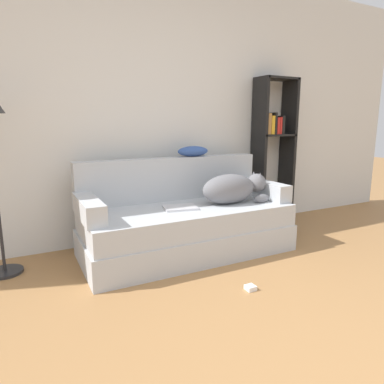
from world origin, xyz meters
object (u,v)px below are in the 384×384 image
(throw_pillow, at_px, (193,151))
(power_adapter, at_px, (250,288))
(laptop, at_px, (180,207))
(dog, at_px, (233,188))
(bookshelf, at_px, (273,142))
(couch, at_px, (187,230))

(throw_pillow, relative_size, power_adapter, 4.77)
(laptop, distance_m, throw_pillow, 0.70)
(dog, height_order, bookshelf, bookshelf)
(laptop, xyz_separation_m, bookshelf, (1.43, 0.49, 0.52))
(dog, height_order, throw_pillow, throw_pillow)
(throw_pillow, distance_m, power_adapter, 1.53)
(power_adapter, bearing_deg, bookshelf, 45.93)
(throw_pillow, relative_size, bookshelf, 0.20)
(bookshelf, xyz_separation_m, power_adapter, (-1.26, -1.30, -0.95))
(laptop, relative_size, bookshelf, 0.19)
(throw_pillow, xyz_separation_m, bookshelf, (1.09, 0.07, 0.06))
(throw_pillow, bearing_deg, laptop, -129.48)
(dog, distance_m, throw_pillow, 0.58)
(dog, distance_m, laptop, 0.55)
(dog, relative_size, bookshelf, 0.40)
(power_adapter, bearing_deg, throw_pillow, 82.10)
(couch, bearing_deg, throw_pillow, 55.90)
(couch, relative_size, dog, 2.77)
(couch, distance_m, power_adapter, 0.89)
(bookshelf, bearing_deg, laptop, -161.25)
(throw_pillow, bearing_deg, bookshelf, 3.91)
(laptop, bearing_deg, throw_pillow, 62.17)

